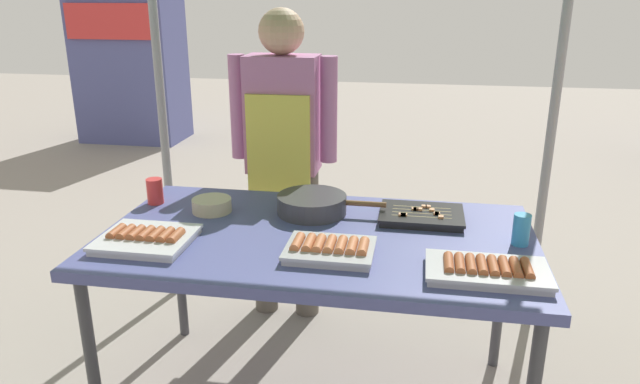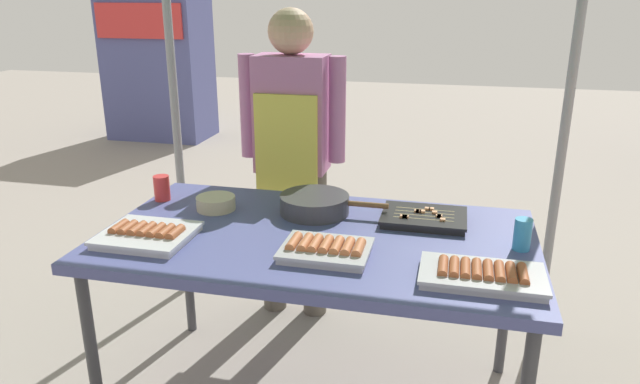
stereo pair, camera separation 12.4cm
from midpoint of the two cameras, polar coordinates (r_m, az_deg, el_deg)
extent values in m
cube|color=#4C518C|center=(2.20, 1.33, -4.63)|extent=(1.60, 0.90, 0.04)
cylinder|color=#3F3F44|center=(2.32, -19.77, -14.96)|extent=(0.04, 0.04, 0.71)
cylinder|color=#3F3F44|center=(2.91, -11.57, -6.98)|extent=(0.04, 0.04, 0.71)
cylinder|color=#3F3F44|center=(2.69, 18.93, -9.93)|extent=(0.04, 0.04, 0.71)
cylinder|color=gray|center=(3.14, -12.84, 8.34)|extent=(0.04, 0.04, 2.11)
cylinder|color=gray|center=(2.88, 23.92, 6.26)|extent=(0.04, 0.04, 2.11)
cube|color=#ADADB2|center=(2.02, 2.35, -5.91)|extent=(0.29, 0.22, 0.02)
cube|color=#ADADB2|center=(2.01, 2.36, -5.50)|extent=(0.30, 0.24, 0.01)
cylinder|color=#B7663D|center=(2.03, -0.79, -4.91)|extent=(0.03, 0.12, 0.03)
cylinder|color=#B7663D|center=(2.02, 0.25, -5.01)|extent=(0.03, 0.12, 0.03)
cylinder|color=#B7663D|center=(2.01, 1.31, -5.11)|extent=(0.03, 0.12, 0.03)
cylinder|color=#B7663D|center=(2.01, 2.36, -5.21)|extent=(0.03, 0.12, 0.03)
cylinder|color=#B7663D|center=(2.00, 3.43, -5.31)|extent=(0.03, 0.12, 0.03)
cylinder|color=#B7663D|center=(2.00, 4.50, -5.40)|extent=(0.03, 0.12, 0.03)
cylinder|color=#B7663D|center=(1.99, 5.58, -5.50)|extent=(0.03, 0.12, 0.03)
cube|color=black|center=(2.35, 11.55, -2.63)|extent=(0.32, 0.24, 0.02)
cube|color=black|center=(2.34, 11.58, -2.26)|extent=(0.33, 0.25, 0.01)
cylinder|color=tan|center=(2.29, 11.53, -2.64)|extent=(0.23, 0.01, 0.01)
cube|color=tan|center=(2.29, 9.77, -2.51)|extent=(0.02, 0.02, 0.02)
cube|color=tan|center=(2.29, 9.57, -2.49)|extent=(0.02, 0.02, 0.02)
cube|color=tan|center=(2.29, 9.89, -2.52)|extent=(0.02, 0.02, 0.02)
cube|color=tan|center=(2.29, 13.35, -2.78)|extent=(0.02, 0.02, 0.02)
cylinder|color=tan|center=(2.33, 11.57, -2.33)|extent=(0.23, 0.01, 0.01)
cube|color=tan|center=(2.33, 12.94, -2.43)|extent=(0.02, 0.02, 0.02)
cube|color=tan|center=(2.33, 13.05, -2.44)|extent=(0.02, 0.02, 0.02)
cylinder|color=tan|center=(2.36, 11.60, -2.02)|extent=(0.23, 0.01, 0.01)
cube|color=tan|center=(2.36, 11.41, -2.00)|extent=(0.02, 0.02, 0.02)
cube|color=tan|center=(2.36, 12.56, -2.09)|extent=(0.02, 0.02, 0.02)
cube|color=tan|center=(2.36, 11.03, -1.97)|extent=(0.02, 0.02, 0.02)
cube|color=tan|center=(2.36, 10.87, -1.96)|extent=(0.02, 0.02, 0.02)
cylinder|color=tan|center=(2.39, 11.64, -1.72)|extent=(0.23, 0.01, 0.01)
cube|color=tan|center=(2.39, 11.85, -1.73)|extent=(0.02, 0.02, 0.02)
cube|color=tan|center=(2.39, 12.23, -1.76)|extent=(0.02, 0.02, 0.02)
cube|color=silver|center=(2.21, -14.87, -4.28)|extent=(0.31, 0.27, 0.02)
cube|color=silver|center=(2.21, -14.90, -3.89)|extent=(0.32, 0.28, 0.01)
cylinder|color=#9E512D|center=(2.26, -17.47, -3.33)|extent=(0.03, 0.10, 0.03)
cylinder|color=#9E512D|center=(2.24, -16.63, -3.43)|extent=(0.03, 0.10, 0.03)
cylinder|color=#9E512D|center=(2.22, -15.79, -3.53)|extent=(0.03, 0.10, 0.03)
cylinder|color=#9E512D|center=(2.20, -14.93, -3.63)|extent=(0.03, 0.10, 0.03)
cylinder|color=#9E512D|center=(2.19, -14.05, -3.73)|extent=(0.03, 0.10, 0.03)
cylinder|color=#9E512D|center=(2.17, -13.16, -3.83)|extent=(0.03, 0.10, 0.03)
cylinder|color=#9E512D|center=(2.15, -12.26, -3.93)|extent=(0.03, 0.10, 0.03)
cube|color=#ADADB2|center=(1.93, 17.24, -8.01)|extent=(0.37, 0.21, 0.02)
cube|color=#ADADB2|center=(1.93, 17.29, -7.59)|extent=(0.39, 0.22, 0.01)
cylinder|color=#9E512D|center=(1.91, 13.71, -7.09)|extent=(0.03, 0.12, 0.03)
cylinder|color=#9E512D|center=(1.92, 14.74, -7.16)|extent=(0.03, 0.12, 0.03)
cylinder|color=#9E512D|center=(1.92, 15.77, -7.23)|extent=(0.03, 0.12, 0.03)
cylinder|color=#9E512D|center=(1.92, 16.80, -7.30)|extent=(0.03, 0.12, 0.03)
cylinder|color=#9E512D|center=(1.92, 17.83, -7.36)|extent=(0.03, 0.12, 0.03)
cylinder|color=#9E512D|center=(1.93, 18.86, -7.42)|extent=(0.03, 0.12, 0.03)
cylinder|color=#9E512D|center=(1.93, 19.88, -7.48)|extent=(0.03, 0.12, 0.03)
cylinder|color=#9E512D|center=(1.94, 20.89, -7.54)|extent=(0.03, 0.12, 0.03)
cylinder|color=#38383A|center=(2.38, 0.95, -1.19)|extent=(0.28, 0.28, 0.08)
cylinder|color=brown|center=(2.34, 6.24, -1.26)|extent=(0.16, 0.02, 0.02)
cylinder|color=#386B33|center=(2.37, 0.96, -0.55)|extent=(0.26, 0.26, 0.01)
cylinder|color=#BFB28C|center=(2.45, -8.65, -1.07)|extent=(0.16, 0.16, 0.06)
cylinder|color=red|center=(2.60, -13.80, 0.37)|extent=(0.07, 0.07, 0.11)
cylinder|color=#338CBF|center=(2.18, 20.63, -3.89)|extent=(0.06, 0.06, 0.11)
cylinder|color=#595147|center=(3.05, -3.37, -4.68)|extent=(0.12, 0.12, 0.78)
cylinder|color=#595147|center=(3.00, 0.68, -5.08)|extent=(0.12, 0.12, 0.78)
cube|color=#B26B9E|center=(2.82, -1.47, 7.59)|extent=(0.34, 0.20, 0.55)
cube|color=#D8CC4C|center=(2.75, -2.03, 4.32)|extent=(0.30, 0.02, 0.50)
cylinder|color=#B26B9E|center=(2.88, -5.76, 8.29)|extent=(0.08, 0.08, 0.50)
cylinder|color=#B26B9E|center=(2.77, 2.98, 7.93)|extent=(0.08, 0.08, 0.50)
sphere|color=tan|center=(2.77, -1.53, 15.34)|extent=(0.21, 0.21, 0.21)
cube|color=#4C518C|center=(6.99, -14.91, 11.84)|extent=(1.10, 0.66, 1.64)
cube|color=red|center=(6.64, -16.71, 15.64)|extent=(0.99, 0.03, 0.36)
camera|label=1|loc=(0.06, -88.37, 0.56)|focal=32.95mm
camera|label=2|loc=(0.06, 91.63, -0.56)|focal=32.95mm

